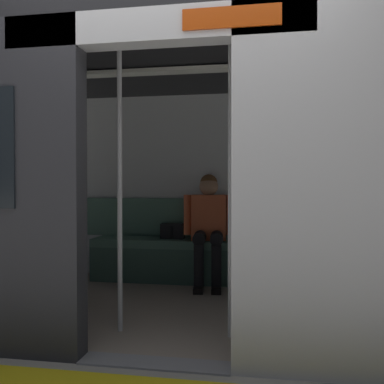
% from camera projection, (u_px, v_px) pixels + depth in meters
% --- Properties ---
extents(ground_plane, '(60.00, 60.00, 0.00)m').
position_uv_depth(ground_plane, '(155.00, 364.00, 2.68)').
color(ground_plane, gray).
extents(train_car, '(6.40, 2.72, 2.26)m').
position_uv_depth(train_car, '(183.00, 139.00, 3.83)').
color(train_car, silver).
rests_on(train_car, ground_plane).
extents(bench_seat, '(2.61, 0.44, 0.48)m').
position_uv_depth(bench_seat, '(207.00, 250.00, 4.85)').
color(bench_seat, '#4C7566').
rests_on(bench_seat, ground_plane).
extents(person_seated, '(0.55, 0.70, 1.21)m').
position_uv_depth(person_seated, '(209.00, 221.00, 4.78)').
color(person_seated, '#CC5933').
rests_on(person_seated, ground_plane).
extents(handbag, '(0.26, 0.15, 0.17)m').
position_uv_depth(handbag, '(173.00, 231.00, 4.98)').
color(handbag, black).
rests_on(handbag, bench_seat).
extents(book, '(0.22, 0.26, 0.03)m').
position_uv_depth(book, '(248.00, 239.00, 4.85)').
color(book, '#B22D2D').
rests_on(book, bench_seat).
extents(grab_pole_door, '(0.04, 0.04, 2.12)m').
position_uv_depth(grab_pole_door, '(120.00, 189.00, 3.26)').
color(grab_pole_door, silver).
rests_on(grab_pole_door, ground_plane).
extents(grab_pole_far, '(0.04, 0.04, 2.12)m').
position_uv_depth(grab_pole_far, '(230.00, 190.00, 3.13)').
color(grab_pole_far, silver).
rests_on(grab_pole_far, ground_plane).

